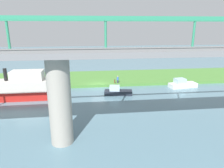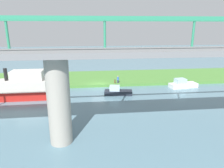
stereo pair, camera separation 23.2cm
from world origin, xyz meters
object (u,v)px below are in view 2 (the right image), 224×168
object	(u,v)px
mooring_post	(115,81)
motorboat_white	(23,87)
bridge_pylon	(59,102)
person_on_bank	(118,79)
houseboat_blue	(117,91)
pontoon_yellow	(182,84)

from	to	relation	value
mooring_post	motorboat_white	world-z (taller)	motorboat_white
bridge_pylon	motorboat_white	size ratio (longest dim) A/B	0.89
bridge_pylon	motorboat_white	bearing A→B (deg)	-60.89
person_on_bank	mooring_post	xyz separation A→B (m)	(0.59, 0.23, -0.32)
bridge_pylon	houseboat_blue	xyz separation A→B (m)	(-7.30, -13.44, -3.63)
person_on_bank	pontoon_yellow	size ratio (longest dim) A/B	0.26
bridge_pylon	pontoon_yellow	bearing A→B (deg)	-140.69
motorboat_white	houseboat_blue	xyz separation A→B (m)	(-14.74, -0.08, -1.24)
person_on_bank	pontoon_yellow	xyz separation A→B (m)	(-11.54, 2.59, -0.59)
mooring_post	bridge_pylon	bearing A→B (deg)	67.79
person_on_bank	houseboat_blue	xyz separation A→B (m)	(0.83, 5.26, -0.67)
mooring_post	motorboat_white	xyz separation A→B (m)	(14.98, 5.11, 0.89)
motorboat_white	bridge_pylon	bearing A→B (deg)	119.11
mooring_post	houseboat_blue	size ratio (longest dim) A/B	0.16
mooring_post	pontoon_yellow	xyz separation A→B (m)	(-12.13, 2.37, -0.27)
houseboat_blue	pontoon_yellow	distance (m)	12.65
mooring_post	motorboat_white	distance (m)	15.85
person_on_bank	motorboat_white	world-z (taller)	motorboat_white
pontoon_yellow	motorboat_white	bearing A→B (deg)	5.78
motorboat_white	pontoon_yellow	world-z (taller)	motorboat_white
person_on_bank	pontoon_yellow	bearing A→B (deg)	167.34
pontoon_yellow	houseboat_blue	bearing A→B (deg)	12.15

